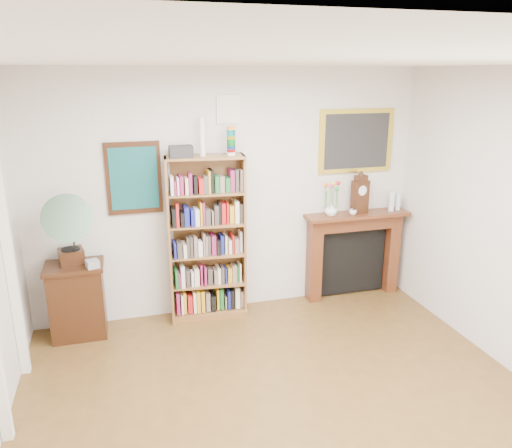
{
  "coord_description": "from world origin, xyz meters",
  "views": [
    {
      "loc": [
        -1.23,
        -2.91,
        2.75
      ],
      "look_at": [
        0.06,
        1.6,
        1.3
      ],
      "focal_mm": 35.0,
      "sensor_mm": 36.0,
      "label": 1
    }
  ],
  "objects_px": {
    "fireplace": "(353,247)",
    "flower_vase": "(331,210)",
    "cd_stack": "(93,264)",
    "side_cabinet": "(78,300)",
    "bookshelf": "(207,230)",
    "bottle_right": "(398,202)",
    "gramophone": "(66,226)",
    "teacup": "(353,212)",
    "bottle_left": "(392,201)",
    "mantel_clock": "(360,195)"
  },
  "relations": [
    {
      "from": "fireplace",
      "to": "flower_vase",
      "type": "distance_m",
      "value": 0.64
    },
    {
      "from": "cd_stack",
      "to": "side_cabinet",
      "type": "bearing_deg",
      "value": 145.19
    },
    {
      "from": "bookshelf",
      "to": "bottle_right",
      "type": "distance_m",
      "value": 2.42
    },
    {
      "from": "gramophone",
      "to": "teacup",
      "type": "bearing_deg",
      "value": -9.41
    },
    {
      "from": "cd_stack",
      "to": "bottle_right",
      "type": "relative_size",
      "value": 0.6
    },
    {
      "from": "bottle_left",
      "to": "side_cabinet",
      "type": "bearing_deg",
      "value": -178.87
    },
    {
      "from": "fireplace",
      "to": "mantel_clock",
      "type": "distance_m",
      "value": 0.68
    },
    {
      "from": "fireplace",
      "to": "bottle_left",
      "type": "height_order",
      "value": "bottle_left"
    },
    {
      "from": "side_cabinet",
      "to": "flower_vase",
      "type": "bearing_deg",
      "value": 1.89
    },
    {
      "from": "bookshelf",
      "to": "mantel_clock",
      "type": "bearing_deg",
      "value": 6.73
    },
    {
      "from": "bottle_left",
      "to": "bottle_right",
      "type": "relative_size",
      "value": 1.2
    },
    {
      "from": "bottle_right",
      "to": "mantel_clock",
      "type": "bearing_deg",
      "value": 179.53
    },
    {
      "from": "mantel_clock",
      "to": "teacup",
      "type": "xyz_separation_m",
      "value": [
        -0.11,
        -0.06,
        -0.19
      ]
    },
    {
      "from": "fireplace",
      "to": "flower_vase",
      "type": "bearing_deg",
      "value": -169.5
    },
    {
      "from": "bookshelf",
      "to": "gramophone",
      "type": "bearing_deg",
      "value": -168.83
    },
    {
      "from": "fireplace",
      "to": "bottle_right",
      "type": "xyz_separation_m",
      "value": [
        0.55,
        -0.05,
        0.55
      ]
    },
    {
      "from": "mantel_clock",
      "to": "bottle_left",
      "type": "height_order",
      "value": "mantel_clock"
    },
    {
      "from": "bottle_right",
      "to": "cd_stack",
      "type": "bearing_deg",
      "value": -176.39
    },
    {
      "from": "bookshelf",
      "to": "cd_stack",
      "type": "distance_m",
      "value": 1.26
    },
    {
      "from": "fireplace",
      "to": "teacup",
      "type": "distance_m",
      "value": 0.51
    },
    {
      "from": "side_cabinet",
      "to": "teacup",
      "type": "bearing_deg",
      "value": 1.06
    },
    {
      "from": "cd_stack",
      "to": "flower_vase",
      "type": "relative_size",
      "value": 0.8
    },
    {
      "from": "side_cabinet",
      "to": "fireplace",
      "type": "height_order",
      "value": "fireplace"
    },
    {
      "from": "cd_stack",
      "to": "bottle_right",
      "type": "xyz_separation_m",
      "value": [
        3.64,
        0.23,
        0.34
      ]
    },
    {
      "from": "fireplace",
      "to": "gramophone",
      "type": "height_order",
      "value": "gramophone"
    },
    {
      "from": "cd_stack",
      "to": "teacup",
      "type": "bearing_deg",
      "value": 3.35
    },
    {
      "from": "fireplace",
      "to": "cd_stack",
      "type": "relative_size",
      "value": 10.81
    },
    {
      "from": "bookshelf",
      "to": "bottle_right",
      "type": "bearing_deg",
      "value": 6.39
    },
    {
      "from": "fireplace",
      "to": "flower_vase",
      "type": "height_order",
      "value": "flower_vase"
    },
    {
      "from": "teacup",
      "to": "bottle_right",
      "type": "relative_size",
      "value": 0.44
    },
    {
      "from": "mantel_clock",
      "to": "bottle_left",
      "type": "bearing_deg",
      "value": -15.19
    },
    {
      "from": "fireplace",
      "to": "mantel_clock",
      "type": "relative_size",
      "value": 2.79
    },
    {
      "from": "fireplace",
      "to": "cd_stack",
      "type": "distance_m",
      "value": 3.11
    },
    {
      "from": "cd_stack",
      "to": "flower_vase",
      "type": "distance_m",
      "value": 2.76
    },
    {
      "from": "bottle_left",
      "to": "bottle_right",
      "type": "distance_m",
      "value": 0.11
    },
    {
      "from": "fireplace",
      "to": "bottle_left",
      "type": "distance_m",
      "value": 0.73
    },
    {
      "from": "teacup",
      "to": "flower_vase",
      "type": "bearing_deg",
      "value": 171.84
    },
    {
      "from": "bookshelf",
      "to": "teacup",
      "type": "distance_m",
      "value": 1.77
    },
    {
      "from": "fireplace",
      "to": "bottle_left",
      "type": "relative_size",
      "value": 5.4
    },
    {
      "from": "bookshelf",
      "to": "bottle_right",
      "type": "xyz_separation_m",
      "value": [
        2.41,
        0.03,
        0.14
      ]
    },
    {
      "from": "bottle_right",
      "to": "gramophone",
      "type": "bearing_deg",
      "value": -177.49
    },
    {
      "from": "cd_stack",
      "to": "gramophone",
      "type": "bearing_deg",
      "value": 164.17
    },
    {
      "from": "fireplace",
      "to": "gramophone",
      "type": "bearing_deg",
      "value": -175.81
    },
    {
      "from": "cd_stack",
      "to": "mantel_clock",
      "type": "bearing_deg",
      "value": 4.3
    },
    {
      "from": "mantel_clock",
      "to": "teacup",
      "type": "distance_m",
      "value": 0.23
    },
    {
      "from": "flower_vase",
      "to": "teacup",
      "type": "height_order",
      "value": "flower_vase"
    },
    {
      "from": "mantel_clock",
      "to": "flower_vase",
      "type": "height_order",
      "value": "mantel_clock"
    },
    {
      "from": "bookshelf",
      "to": "cd_stack",
      "type": "xyz_separation_m",
      "value": [
        -1.23,
        -0.2,
        -0.19
      ]
    },
    {
      "from": "bookshelf",
      "to": "gramophone",
      "type": "height_order",
      "value": "bookshelf"
    },
    {
      "from": "side_cabinet",
      "to": "bottle_left",
      "type": "relative_size",
      "value": 3.4
    }
  ]
}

